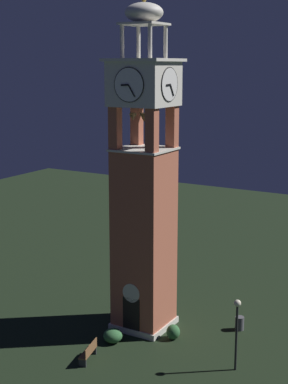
{
  "coord_description": "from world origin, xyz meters",
  "views": [
    {
      "loc": [
        16.37,
        -28.06,
        15.15
      ],
      "look_at": [
        0.0,
        0.0,
        8.14
      ],
      "focal_mm": 54.99,
      "sensor_mm": 36.0,
      "label": 1
    }
  ],
  "objects_px": {
    "park_bench": "(89,352)",
    "trash_bin": "(240,323)",
    "lamp_post": "(237,321)",
    "clock_tower": "(144,198)"
  },
  "relations": [
    {
      "from": "park_bench",
      "to": "trash_bin",
      "type": "relative_size",
      "value": 2.07
    },
    {
      "from": "lamp_post",
      "to": "trash_bin",
      "type": "distance_m",
      "value": 5.23
    },
    {
      "from": "clock_tower",
      "to": "lamp_post",
      "type": "distance_m",
      "value": 8.65
    },
    {
      "from": "clock_tower",
      "to": "park_bench",
      "type": "relative_size",
      "value": 11.25
    },
    {
      "from": "clock_tower",
      "to": "trash_bin",
      "type": "distance_m",
      "value": 9.27
    },
    {
      "from": "lamp_post",
      "to": "clock_tower",
      "type": "bearing_deg",
      "value": 162.09
    },
    {
      "from": "clock_tower",
      "to": "lamp_post",
      "type": "relative_size",
      "value": 4.92
    },
    {
      "from": "clock_tower",
      "to": "trash_bin",
      "type": "bearing_deg",
      "value": 24.65
    },
    {
      "from": "park_bench",
      "to": "clock_tower",
      "type": "bearing_deg",
      "value": 85.83
    },
    {
      "from": "park_bench",
      "to": "trash_bin",
      "type": "xyz_separation_m",
      "value": [
        5.48,
        7.44,
        -0.08
      ]
    }
  ]
}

